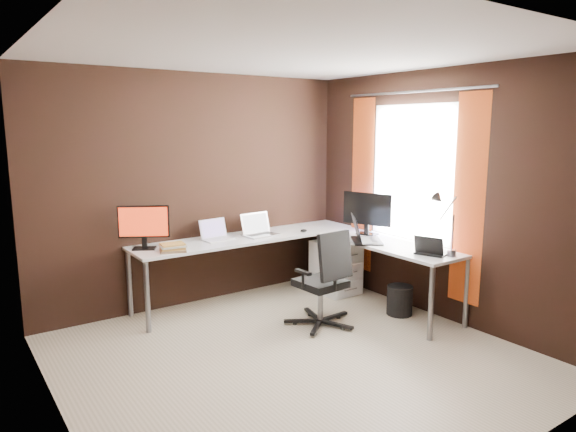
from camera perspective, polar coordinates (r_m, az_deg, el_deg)
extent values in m
cube|color=beige|center=(4.50, 0.63, -15.50)|extent=(3.60, 3.60, 0.00)
cube|color=white|center=(4.10, 0.70, 17.86)|extent=(3.60, 3.60, 0.00)
cube|color=black|center=(5.67, -10.00, 2.87)|extent=(3.60, 0.00, 2.50)
cube|color=black|center=(2.89, 22.00, -4.53)|extent=(3.60, 0.00, 2.50)
cube|color=black|center=(3.42, -24.67, -2.53)|extent=(0.00, 3.60, 2.50)
cube|color=black|center=(5.36, 16.51, 2.21)|extent=(0.00, 3.60, 2.50)
cube|color=white|center=(5.56, 13.72, 4.67)|extent=(0.00, 1.00, 1.30)
cube|color=orange|center=(5.10, 19.44, 1.67)|extent=(0.01, 0.35, 2.00)
cube|color=orange|center=(6.05, 8.25, 3.36)|extent=(0.01, 0.35, 2.00)
cylinder|color=slate|center=(5.52, 13.81, 13.26)|extent=(0.02, 1.90, 0.02)
cube|color=white|center=(5.72, -4.24, -2.39)|extent=(2.65, 0.60, 0.03)
cube|color=white|center=(5.48, 11.21, -3.11)|extent=(0.60, 1.65, 0.03)
cylinder|color=slate|center=(5.06, -15.37, -8.67)|extent=(0.05, 0.05, 0.70)
cylinder|color=slate|center=(5.53, -17.21, -7.15)|extent=(0.05, 0.05, 0.70)
cylinder|color=slate|center=(4.89, 15.62, -9.34)|extent=(0.05, 0.05, 0.70)
cylinder|color=slate|center=(5.29, 19.25, -8.07)|extent=(0.05, 0.05, 0.70)
cylinder|color=slate|center=(6.72, 4.13, -3.70)|extent=(0.05, 0.05, 0.70)
cube|color=white|center=(6.08, 5.33, -5.69)|extent=(0.42, 0.50, 0.60)
cube|color=black|center=(5.30, -15.65, -3.49)|extent=(0.26, 0.23, 0.01)
cube|color=black|center=(5.30, -15.64, -2.83)|extent=(0.06, 0.05, 0.10)
cube|color=black|center=(5.26, -15.75, -0.60)|extent=(0.45, 0.27, 0.32)
cube|color=red|center=(5.25, -15.78, -0.63)|extent=(0.41, 0.24, 0.29)
cube|color=black|center=(5.85, 8.80, -1.97)|extent=(0.21, 0.26, 0.01)
cube|color=black|center=(5.82, 8.72, -1.45)|extent=(0.05, 0.06, 0.10)
cube|color=black|center=(5.78, 8.78, 0.79)|extent=(0.22, 0.55, 0.36)
cube|color=#1B1FA8|center=(5.79, 8.85, 0.81)|extent=(0.19, 0.52, 0.33)
cube|color=white|center=(5.56, -7.82, -2.56)|extent=(0.34, 0.26, 0.02)
cube|color=white|center=(5.61, -8.33, -1.35)|extent=(0.33, 0.10, 0.20)
cube|color=#7D68A9|center=(5.61, -8.30, -1.36)|extent=(0.29, 0.08, 0.17)
cube|color=silver|center=(5.73, -3.07, -2.11)|extent=(0.38, 0.28, 0.02)
cube|color=silver|center=(5.79, -3.65, -0.78)|extent=(0.37, 0.10, 0.23)
cube|color=silver|center=(5.78, -3.62, -0.79)|extent=(0.33, 0.08, 0.20)
cube|color=black|center=(5.50, 8.74, -2.74)|extent=(0.48, 0.51, 0.02)
cube|color=black|center=(5.45, 7.61, -1.33)|extent=(0.31, 0.39, 0.26)
cube|color=#1E273E|center=(5.45, 7.68, -1.33)|extent=(0.27, 0.34, 0.22)
cube|color=black|center=(5.09, 15.60, -4.02)|extent=(0.28, 0.33, 0.02)
cube|color=black|center=(5.00, 15.36, -3.16)|extent=(0.14, 0.28, 0.17)
cube|color=#C85888|center=(5.01, 15.38, -3.14)|extent=(0.12, 0.24, 0.15)
cube|color=#8E6E4C|center=(5.13, -12.68, -3.72)|extent=(0.30, 0.27, 0.02)
cube|color=gold|center=(5.13, -12.69, -3.47)|extent=(0.27, 0.23, 0.02)
cube|color=beige|center=(5.12, -12.70, -3.25)|extent=(0.27, 0.23, 0.02)
cube|color=gold|center=(5.12, -12.70, -3.07)|extent=(0.24, 0.19, 0.01)
ellipsoid|color=black|center=(5.10, -12.74, -3.77)|extent=(0.09, 0.07, 0.03)
ellipsoid|color=black|center=(5.91, 1.75, -1.64)|extent=(0.09, 0.06, 0.03)
cylinder|color=slate|center=(5.06, 17.71, -3.93)|extent=(0.08, 0.08, 0.06)
cylinder|color=slate|center=(5.02, 17.83, -1.76)|extent=(0.02, 0.02, 0.33)
cylinder|color=slate|center=(4.96, 17.35, 0.80)|extent=(0.02, 0.18, 0.25)
cone|color=slate|center=(4.95, 16.40, 1.80)|extent=(0.10, 0.13, 0.14)
cylinder|color=slate|center=(5.12, 3.61, -9.56)|extent=(0.05, 0.05, 0.34)
cube|color=black|center=(5.06, 3.64, -7.45)|extent=(0.44, 0.44, 0.07)
cube|color=black|center=(4.84, 5.26, -4.43)|extent=(0.38, 0.13, 0.45)
cylinder|color=black|center=(5.52, 12.30, -9.13)|extent=(0.32, 0.32, 0.30)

